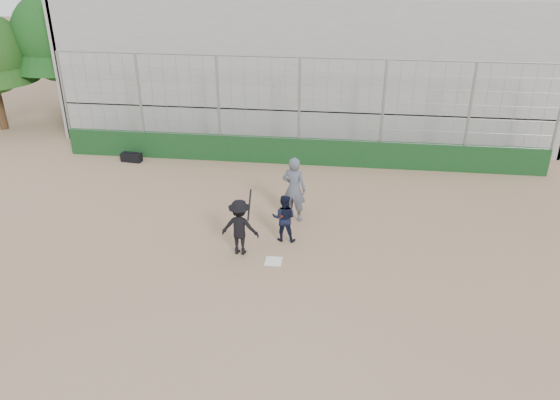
# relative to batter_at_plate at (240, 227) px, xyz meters

# --- Properties ---
(ground) EXTENTS (90.00, 90.00, 0.00)m
(ground) POSITION_rel_batter_at_plate_xyz_m (0.95, -0.35, -0.79)
(ground) COLOR brown
(ground) RESTS_ON ground
(home_plate) EXTENTS (0.44, 0.44, 0.02)m
(home_plate) POSITION_rel_batter_at_plate_xyz_m (0.95, -0.35, -0.78)
(home_plate) COLOR white
(home_plate) RESTS_ON ground
(backstop) EXTENTS (18.10, 0.25, 4.04)m
(backstop) POSITION_rel_batter_at_plate_xyz_m (0.95, 6.65, 0.17)
(backstop) COLOR black
(backstop) RESTS_ON ground
(bleachers) EXTENTS (20.25, 6.70, 6.98)m
(bleachers) POSITION_rel_batter_at_plate_xyz_m (0.95, 11.60, 2.13)
(bleachers) COLOR gray
(bleachers) RESTS_ON ground
(tree_left) EXTENTS (4.48, 4.48, 7.00)m
(tree_left) POSITION_rel_batter_at_plate_xyz_m (-10.05, 10.65, 3.60)
(tree_left) COLOR #382014
(tree_left) RESTS_ON ground
(batter_at_plate) EXTENTS (1.05, 0.76, 1.75)m
(batter_at_plate) POSITION_rel_batter_at_plate_xyz_m (0.00, 0.00, 0.00)
(batter_at_plate) COLOR black
(batter_at_plate) RESTS_ON ground
(catcher_crouched) EXTENTS (0.72, 0.58, 0.98)m
(catcher_crouched) POSITION_rel_batter_at_plate_xyz_m (1.09, 0.81, -0.30)
(catcher_crouched) COLOR black
(catcher_crouched) RESTS_ON ground
(umpire) EXTENTS (0.83, 0.65, 1.82)m
(umpire) POSITION_rel_batter_at_plate_xyz_m (1.24, 2.13, 0.12)
(umpire) COLOR #4B515F
(umpire) RESTS_ON ground
(equipment_bag) EXTENTS (0.81, 0.41, 0.37)m
(equipment_bag) POSITION_rel_batter_at_plate_xyz_m (-5.42, 6.07, -0.62)
(equipment_bag) COLOR black
(equipment_bag) RESTS_ON ground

